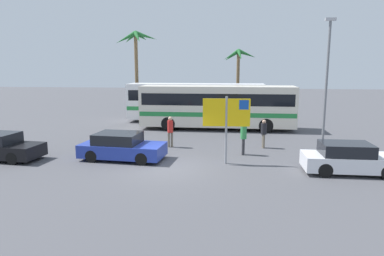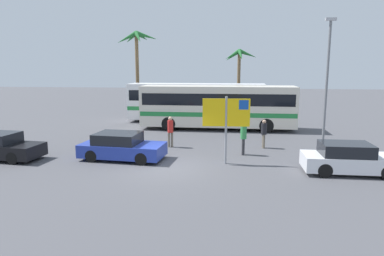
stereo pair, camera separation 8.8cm
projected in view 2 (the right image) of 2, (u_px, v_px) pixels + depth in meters
The scene contains 12 objects.
ground at pixel (166, 168), 15.69m from camera, with size 120.00×120.00×0.00m, color #4C4C51.
bus_front_coach at pixel (218, 105), 25.35m from camera, with size 11.17×2.54×3.17m.
bus_rear_coach at pixel (196, 101), 28.64m from camera, with size 11.17×2.54×3.17m.
ferry_sign at pixel (227, 115), 16.05m from camera, with size 2.20×0.18×3.20m.
car_white at pixel (349, 159), 14.85m from camera, with size 3.99×1.67×1.32m.
car_blue at pixel (122, 147), 17.15m from camera, with size 4.24×2.20×1.32m.
pedestrian_by_bus at pixel (264, 132), 19.46m from camera, with size 0.32×0.32×1.62m.
pedestrian_crossing_lot at pixel (243, 135), 17.93m from camera, with size 0.32×0.32×1.77m.
pedestrian_near_sign at pixel (170, 129), 19.68m from camera, with size 0.32×0.32×1.77m.
lamp_post_left_side at pixel (327, 79), 18.76m from camera, with size 0.56×0.20×7.10m.
palm_tree_seaside at pixel (137, 48), 31.69m from camera, with size 3.70×3.74×7.79m.
palm_tree_inland at pixel (239, 62), 34.79m from camera, with size 3.38×3.51×6.32m.
Camera 2 is at (2.95, -14.89, 4.54)m, focal length 32.33 mm.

